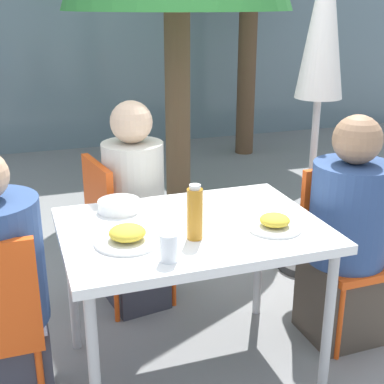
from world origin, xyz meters
The scene contains 13 objects.
ground_plane centered at (0.00, 0.00, 0.00)m, with size 24.00×24.00×0.00m, color gray.
building_facade centered at (0.00, 4.33, 1.50)m, with size 10.00×0.20×3.00m.
dining_table centered at (0.00, 0.00, 0.66)m, with size 1.10×0.80×0.73m.
chair_right centered at (0.85, 0.10, 0.49)m, with size 0.41×0.41×0.85m.
person_right centered at (0.80, 0.02, 0.54)m, with size 0.38×0.38×1.15m.
chair_far centered at (-0.19, 0.69, 0.49)m, with size 0.46×0.46×0.85m.
person_far centered at (-0.11, 0.65, 0.55)m, with size 0.33×0.33×1.16m.
closed_umbrella centered at (1.02, 0.73, 1.40)m, with size 0.36×0.36×2.01m.
plate_0 centered at (-0.30, -0.09, 0.76)m, with size 0.27×0.27×0.07m.
plate_1 centered at (0.32, -0.15, 0.76)m, with size 0.23×0.23×0.06m.
bottle centered at (-0.03, -0.13, 0.84)m, with size 0.06×0.06×0.23m.
drinking_cup centered at (-0.19, -0.29, 0.79)m, with size 0.07×0.07×0.11m.
salad_bowl centered at (-0.26, 0.26, 0.76)m, with size 0.19×0.19×0.05m.
Camera 1 is at (-0.67, -1.98, 1.63)m, focal length 50.00 mm.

